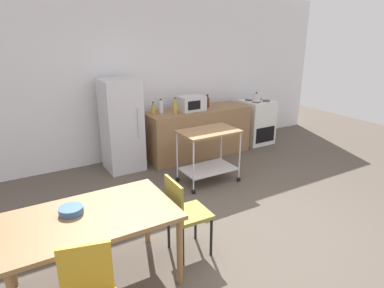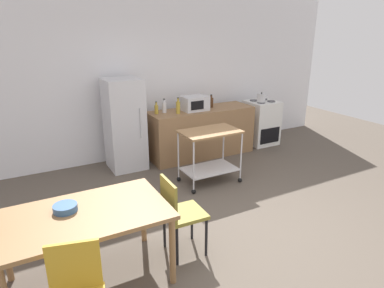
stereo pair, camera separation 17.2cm
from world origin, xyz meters
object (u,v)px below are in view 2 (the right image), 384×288
object	(u,v)px
dining_table	(85,221)
bottle_soda	(156,109)
bottle_wine	(211,102)
bottle_hot_sauce	(178,107)
refrigerator	(125,125)
stove_oven	(261,122)
microwave	(195,103)
bottle_soy_sauce	(164,107)
kitchen_cart	(210,148)
fruit_bowl	(65,208)
chair_olive	(179,211)
kettle	(261,98)

from	to	relation	value
dining_table	bottle_soda	world-z (taller)	bottle_soda
bottle_soda	bottle_wine	world-z (taller)	bottle_wine
bottle_hot_sauce	bottle_wine	world-z (taller)	bottle_hot_sauce
dining_table	refrigerator	size ratio (longest dim) A/B	0.97
stove_oven	microwave	world-z (taller)	microwave
bottle_hot_sauce	bottle_soy_sauce	bearing A→B (deg)	135.90
refrigerator	kitchen_cart	world-z (taller)	refrigerator
dining_table	fruit_bowl	xyz separation A→B (m)	(-0.14, 0.12, 0.11)
chair_olive	bottle_soy_sauce	distance (m)	2.82
bottle_hot_sauce	microwave	world-z (taller)	bottle_hot_sauce
kitchen_cart	bottle_soda	xyz separation A→B (m)	(-0.38, 1.19, 0.41)
dining_table	bottle_soda	distance (m)	3.14
bottle_wine	kettle	distance (m)	1.10
refrigerator	bottle_soda	size ratio (longest dim) A/B	7.17
dining_table	fruit_bowl	world-z (taller)	fruit_bowl
stove_oven	bottle_hot_sauce	bearing A→B (deg)	-176.93
bottle_wine	kitchen_cart	bearing A→B (deg)	-121.99
refrigerator	bottle_hot_sauce	bearing A→B (deg)	-11.45
stove_oven	bottle_wine	xyz separation A→B (m)	(-1.21, 0.04, 0.55)
dining_table	microwave	distance (m)	3.54
bottle_soda	fruit_bowl	distance (m)	3.12
chair_olive	kitchen_cart	distance (m)	1.85
kitchen_cart	bottle_soy_sauce	distance (m)	1.30
chair_olive	kettle	size ratio (longest dim) A/B	3.71
refrigerator	bottle_soy_sauce	world-z (taller)	refrigerator
bottle_hot_sauce	chair_olive	bearing A→B (deg)	-116.09
kitchen_cart	bottle_wine	world-z (taller)	bottle_wine
microwave	refrigerator	bearing A→B (deg)	174.88
chair_olive	kettle	world-z (taller)	kettle
chair_olive	bottle_hot_sauce	distance (m)	2.74
refrigerator	kitchen_cart	bearing A→B (deg)	-51.64
stove_oven	bottle_soda	size ratio (longest dim) A/B	4.26
refrigerator	bottle_hot_sauce	world-z (taller)	refrigerator
dining_table	kettle	distance (m)	4.67
chair_olive	bottle_hot_sauce	world-z (taller)	bottle_hot_sauce
fruit_bowl	bottle_wine	bearing A→B (deg)	38.67
refrigerator	kitchen_cart	xyz separation A→B (m)	(0.96, -1.21, -0.20)
bottle_hot_sauce	bottle_soda	bearing A→B (deg)	155.07
bottle_hot_sauce	kettle	bearing A→B (deg)	0.23
refrigerator	bottle_wine	distance (m)	1.71
fruit_bowl	kettle	distance (m)	4.73
refrigerator	bottle_soy_sauce	distance (m)	0.77
kitchen_cart	bottle_hot_sauce	world-z (taller)	bottle_hot_sauce
stove_oven	kitchen_cart	bearing A→B (deg)	-149.75
dining_table	bottle_wine	size ratio (longest dim) A/B	6.24
microwave	bottle_wine	distance (m)	0.40
bottle_hot_sauce	bottle_wine	xyz separation A→B (m)	(0.77, 0.14, -0.02)
kettle	bottle_hot_sauce	bearing A→B (deg)	-179.77
bottle_hot_sauce	fruit_bowl	xyz separation A→B (m)	(-2.27, -2.28, -0.23)
dining_table	bottle_hot_sauce	xyz separation A→B (m)	(2.13, 2.40, 0.34)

